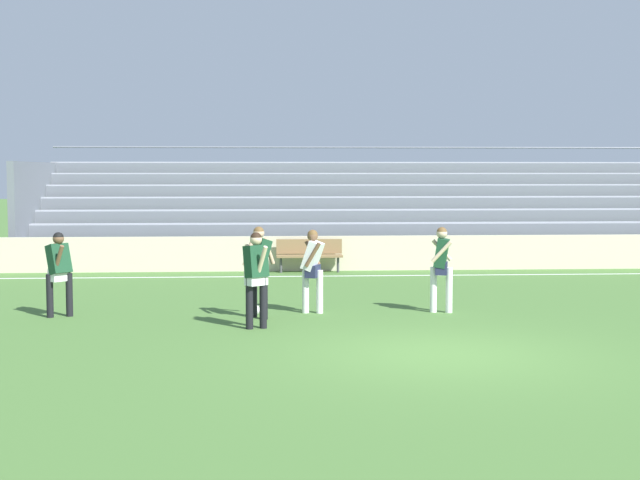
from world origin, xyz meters
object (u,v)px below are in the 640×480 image
at_px(player_white_challenging, 313,264).
at_px(soccer_ball, 254,310).
at_px(bench_far_right, 309,252).
at_px(player_dark_overlapping, 442,262).
at_px(player_dark_wide_left, 259,263).
at_px(bleacher_stand, 395,207).
at_px(player_dark_dropping_back, 256,271).
at_px(player_dark_deep_cover, 59,267).

bearing_deg(player_white_challenging, soccer_ball, -166.78).
xyz_separation_m(bench_far_right, player_dark_overlapping, (2.18, -7.33, 0.45)).
distance_m(player_dark_wide_left, player_dark_overlapping, 3.58).
distance_m(bleacher_stand, player_dark_dropping_back, 13.95).
xyz_separation_m(player_dark_deep_cover, soccer_ball, (3.67, -0.11, -0.84)).
relative_size(bleacher_stand, player_white_challenging, 14.04).
relative_size(player_dark_deep_cover, soccer_ball, 7.32).
xyz_separation_m(player_dark_wide_left, player_dark_overlapping, (3.55, 0.47, -0.04)).
distance_m(bleacher_stand, player_dark_wide_left, 12.85).
xyz_separation_m(player_white_challenging, player_dark_wide_left, (-1.04, -0.56, 0.07)).
height_order(player_white_challenging, player_dark_wide_left, player_dark_wide_left).
bearing_deg(player_dark_dropping_back, player_dark_overlapping, 24.30).
xyz_separation_m(player_dark_wide_left, soccer_ball, (-0.09, 0.29, -0.92)).
bearing_deg(player_dark_dropping_back, soccer_ball, 91.82).
bearing_deg(bench_far_right, player_white_challenging, -92.58).
bearing_deg(player_dark_dropping_back, player_white_challenging, 57.57).
xyz_separation_m(bleacher_stand, player_dark_wide_left, (-4.36, -12.07, -0.56)).
bearing_deg(player_dark_overlapping, bleacher_stand, 86.02).
height_order(player_dark_overlapping, soccer_ball, player_dark_overlapping).
bearing_deg(player_dark_dropping_back, player_dark_deep_cover, 157.38).
relative_size(player_white_challenging, player_dark_deep_cover, 1.01).
distance_m(player_white_challenging, player_dark_wide_left, 1.18).
height_order(player_dark_deep_cover, soccer_ball, player_dark_deep_cover).
height_order(bleacher_stand, bench_far_right, bleacher_stand).
relative_size(player_white_challenging, player_dark_dropping_back, 0.96).
relative_size(bench_far_right, player_dark_dropping_back, 1.06).
bearing_deg(bleacher_stand, soccer_ball, -110.69).
distance_m(bleacher_stand, bench_far_right, 5.32).
bearing_deg(bench_far_right, player_dark_deep_cover, -124.75).
bearing_deg(player_dark_dropping_back, bleacher_stand, 71.59).
bearing_deg(bleacher_stand, player_dark_wide_left, -109.85).
bearing_deg(player_dark_overlapping, player_dark_wide_left, -172.47).
height_order(bench_far_right, player_dark_overlapping, player_dark_overlapping).
bearing_deg(soccer_ball, player_dark_dropping_back, -88.18).
bearing_deg(player_white_challenging, bench_far_right, 87.42).
distance_m(bleacher_stand, player_dark_deep_cover, 14.24).
bearing_deg(bench_far_right, bleacher_stand, 55.04).
height_order(bleacher_stand, player_dark_dropping_back, bleacher_stand).
distance_m(bleacher_stand, soccer_ball, 12.68).
relative_size(bench_far_right, soccer_ball, 8.18).
relative_size(player_dark_dropping_back, player_dark_deep_cover, 1.05).
distance_m(bench_far_right, player_dark_overlapping, 7.66).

